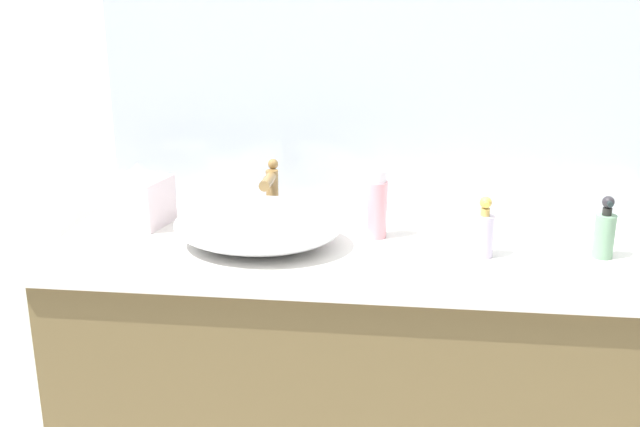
% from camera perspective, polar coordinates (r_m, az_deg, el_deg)
% --- Properties ---
extents(bathroom_wall_rear, '(6.00, 0.06, 2.60)m').
position_cam_1_polar(bathroom_wall_rear, '(2.09, 3.82, 11.72)').
color(bathroom_wall_rear, silver).
rests_on(bathroom_wall_rear, ground).
extents(vanity_counter, '(1.62, 0.59, 0.88)m').
position_cam_1_polar(vanity_counter, '(2.04, 4.37, -14.03)').
color(vanity_counter, brown).
rests_on(vanity_counter, ground).
extents(wall_mirror_panel, '(1.57, 0.01, 0.99)m').
position_cam_1_polar(wall_mirror_panel, '(2.04, 5.37, 13.77)').
color(wall_mirror_panel, '#B2BCC6').
rests_on(wall_mirror_panel, vanity_counter).
extents(sink_basin, '(0.41, 0.34, 0.11)m').
position_cam_1_polar(sink_basin, '(1.82, -4.78, -0.83)').
color(sink_basin, silver).
rests_on(sink_basin, vanity_counter).
extents(faucet, '(0.03, 0.14, 0.17)m').
position_cam_1_polar(faucet, '(1.98, -3.77, 1.95)').
color(faucet, olive).
rests_on(faucet, vanity_counter).
extents(soap_dispenser, '(0.05, 0.05, 0.15)m').
position_cam_1_polar(soap_dispenser, '(1.79, 12.43, -1.40)').
color(soap_dispenser, silver).
rests_on(soap_dispenser, vanity_counter).
extents(lotion_bottle, '(0.05, 0.05, 0.15)m').
position_cam_1_polar(lotion_bottle, '(1.86, 20.97, -1.37)').
color(lotion_bottle, gray).
rests_on(lotion_bottle, vanity_counter).
extents(perfume_bottle, '(0.05, 0.05, 0.17)m').
position_cam_1_polar(perfume_bottle, '(1.87, 4.37, 0.59)').
color(perfume_bottle, pink).
rests_on(perfume_bottle, vanity_counter).
extents(tissue_box, '(0.17, 0.17, 0.17)m').
position_cam_1_polar(tissue_box, '(2.03, -13.65, 1.14)').
color(tissue_box, silver).
rests_on(tissue_box, vanity_counter).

